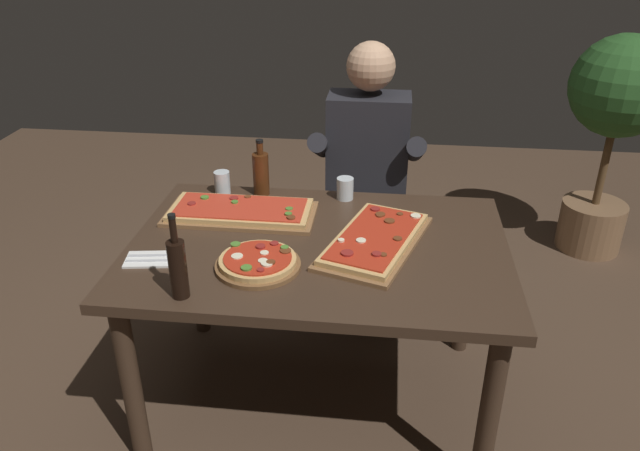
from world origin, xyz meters
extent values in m
plane|color=#4C3828|center=(0.00, 0.00, 0.00)|extent=(6.40, 6.40, 0.00)
cube|color=#3D2B1E|center=(0.00, 0.00, 0.72)|extent=(1.40, 0.96, 0.04)
cylinder|color=#3D2B1E|center=(-0.62, -0.40, 0.35)|extent=(0.07, 0.07, 0.70)
cylinder|color=#3D2B1E|center=(0.62, -0.40, 0.35)|extent=(0.07, 0.07, 0.70)
cylinder|color=#3D2B1E|center=(-0.62, 0.40, 0.35)|extent=(0.07, 0.07, 0.70)
cylinder|color=#3D2B1E|center=(0.62, 0.40, 0.35)|extent=(0.07, 0.07, 0.70)
cube|color=brown|center=(-0.34, 0.19, 0.75)|extent=(0.60, 0.28, 0.02)
cube|color=tan|center=(-0.34, 0.19, 0.77)|extent=(0.56, 0.25, 0.02)
cube|color=red|center=(-0.34, 0.19, 0.78)|extent=(0.51, 0.22, 0.01)
cylinder|color=brown|center=(-0.12, 0.11, 0.79)|extent=(0.03, 0.03, 0.01)
cylinder|color=maroon|center=(-0.54, 0.19, 0.78)|extent=(0.03, 0.03, 0.00)
cylinder|color=#4C7F2D|center=(-0.37, 0.22, 0.79)|extent=(0.03, 0.03, 0.01)
cylinder|color=#4C7F2D|center=(-0.50, 0.25, 0.79)|extent=(0.03, 0.03, 0.01)
cylinder|color=brown|center=(-0.33, 0.29, 0.78)|extent=(0.03, 0.03, 0.00)
cylinder|color=#4C7F2D|center=(-0.14, 0.14, 0.79)|extent=(0.03, 0.03, 0.01)
cylinder|color=maroon|center=(-0.38, 0.26, 0.78)|extent=(0.04, 0.04, 0.01)
cylinder|color=#4C7F2D|center=(-0.14, 0.19, 0.78)|extent=(0.03, 0.03, 0.00)
cube|color=brown|center=(0.21, 0.02, 0.75)|extent=(0.44, 0.61, 0.02)
cube|color=tan|center=(0.21, 0.02, 0.77)|extent=(0.40, 0.56, 0.02)
cube|color=#B72D19|center=(0.21, 0.02, 0.78)|extent=(0.36, 0.52, 0.01)
cylinder|color=brown|center=(0.26, 0.13, 0.79)|extent=(0.04, 0.04, 0.01)
cylinder|color=brown|center=(0.30, 0.20, 0.78)|extent=(0.03, 0.03, 0.00)
cylinder|color=brown|center=(0.24, -0.13, 0.78)|extent=(0.03, 0.03, 0.00)
cylinder|color=beige|center=(0.16, -0.04, 0.78)|extent=(0.04, 0.04, 0.01)
cylinder|color=beige|center=(0.36, 0.18, 0.78)|extent=(0.04, 0.04, 0.01)
cylinder|color=maroon|center=(0.12, -0.14, 0.79)|extent=(0.04, 0.04, 0.01)
cylinder|color=brown|center=(0.22, 0.18, 0.79)|extent=(0.04, 0.04, 0.01)
cylinder|color=beige|center=(0.09, -0.05, 0.79)|extent=(0.02, 0.02, 0.01)
cylinder|color=maroon|center=(0.20, 0.22, 0.79)|extent=(0.04, 0.04, 0.01)
cylinder|color=brown|center=(0.22, 0.17, 0.79)|extent=(0.02, 0.02, 0.01)
cylinder|color=brown|center=(0.29, -0.01, 0.79)|extent=(0.03, 0.03, 0.01)
cylinder|color=maroon|center=(0.22, -0.13, 0.79)|extent=(0.03, 0.03, 0.01)
cylinder|color=brown|center=(-0.19, -0.19, 0.75)|extent=(0.30, 0.30, 0.02)
cylinder|color=tan|center=(-0.19, -0.19, 0.77)|extent=(0.27, 0.27, 0.02)
cylinder|color=#B72D19|center=(-0.19, -0.19, 0.78)|extent=(0.24, 0.24, 0.01)
cylinder|color=beige|center=(-0.26, -0.20, 0.78)|extent=(0.04, 0.04, 0.00)
cylinder|color=brown|center=(-0.10, -0.14, 0.78)|extent=(0.04, 0.04, 0.01)
cylinder|color=#4C7F2D|center=(-0.21, -0.27, 0.79)|extent=(0.04, 0.04, 0.01)
cylinder|color=#4C7F2D|center=(-0.28, -0.12, 0.78)|extent=(0.04, 0.04, 0.00)
cylinder|color=beige|center=(-0.17, -0.16, 0.78)|extent=(0.03, 0.03, 0.00)
cylinder|color=maroon|center=(-0.19, -0.13, 0.79)|extent=(0.03, 0.03, 0.01)
cylinder|color=maroon|center=(-0.16, -0.28, 0.78)|extent=(0.02, 0.02, 0.01)
cylinder|color=beige|center=(-0.16, -0.22, 0.78)|extent=(0.03, 0.03, 0.00)
cylinder|color=brown|center=(-0.13, -0.23, 0.79)|extent=(0.03, 0.03, 0.01)
cylinder|color=maroon|center=(-0.15, -0.10, 0.78)|extent=(0.03, 0.03, 0.01)
cylinder|color=#4C7F2D|center=(-0.11, -0.12, 0.79)|extent=(0.03, 0.03, 0.01)
cylinder|color=beige|center=(-0.15, -0.24, 0.79)|extent=(0.04, 0.04, 0.01)
cylinder|color=#47230F|center=(-0.30, 0.41, 0.83)|extent=(0.07, 0.07, 0.18)
cylinder|color=#47230F|center=(-0.30, 0.41, 0.95)|extent=(0.03, 0.03, 0.05)
cylinder|color=black|center=(-0.30, 0.41, 0.98)|extent=(0.03, 0.03, 0.01)
cylinder|color=black|center=(-0.40, -0.39, 0.84)|extent=(0.06, 0.06, 0.20)
cylinder|color=black|center=(-0.40, -0.39, 0.98)|extent=(0.02, 0.02, 0.08)
cylinder|color=black|center=(-0.40, -0.39, 1.03)|extent=(0.02, 0.02, 0.01)
cylinder|color=silver|center=(-0.47, 0.40, 0.79)|extent=(0.07, 0.07, 0.10)
cylinder|color=silver|center=(-0.47, 0.40, 0.76)|extent=(0.06, 0.06, 0.03)
cylinder|color=silver|center=(0.07, 0.41, 0.79)|extent=(0.07, 0.07, 0.09)
cylinder|color=#5B3814|center=(0.07, 0.41, 0.76)|extent=(0.06, 0.06, 0.05)
cube|color=white|center=(-0.57, -0.19, 0.74)|extent=(0.19, 0.14, 0.01)
cube|color=silver|center=(-0.57, -0.21, 0.75)|extent=(0.17, 0.04, 0.00)
cube|color=silver|center=(-0.58, -0.17, 0.75)|extent=(0.17, 0.04, 0.00)
cube|color=#3D2B1E|center=(0.14, 0.78, 0.43)|extent=(0.44, 0.44, 0.04)
cube|color=#3D2B1E|center=(0.14, 0.98, 0.66)|extent=(0.40, 0.04, 0.42)
cylinder|color=#3D2B1E|center=(-0.05, 0.59, 0.21)|extent=(0.04, 0.04, 0.41)
cylinder|color=#3D2B1E|center=(0.33, 0.59, 0.21)|extent=(0.04, 0.04, 0.41)
cylinder|color=#3D2B1E|center=(-0.05, 0.97, 0.21)|extent=(0.04, 0.04, 0.41)
cylinder|color=#3D2B1E|center=(0.33, 0.97, 0.21)|extent=(0.04, 0.04, 0.41)
cylinder|color=#23232D|center=(0.04, 0.60, 0.23)|extent=(0.11, 0.11, 0.45)
cylinder|color=#23232D|center=(0.24, 0.60, 0.23)|extent=(0.11, 0.11, 0.45)
cube|color=#23232D|center=(0.14, 0.68, 0.51)|extent=(0.34, 0.40, 0.12)
cube|color=#232328|center=(0.14, 0.78, 0.83)|extent=(0.38, 0.22, 0.52)
sphere|color=tan|center=(0.14, 0.78, 1.22)|extent=(0.22, 0.22, 0.22)
cylinder|color=#232328|center=(-0.08, 0.73, 0.86)|extent=(0.09, 0.31, 0.21)
cylinder|color=#232328|center=(0.36, 0.73, 0.86)|extent=(0.09, 0.31, 0.21)
cylinder|color=#846042|center=(1.47, 1.47, 0.15)|extent=(0.37, 0.37, 0.29)
cylinder|color=brown|center=(1.47, 1.47, 0.53)|extent=(0.04, 0.04, 0.47)
sphere|color=#285623|center=(1.47, 1.47, 0.99)|extent=(0.56, 0.56, 0.56)
camera|label=1|loc=(0.24, -1.98, 1.85)|focal=34.53mm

